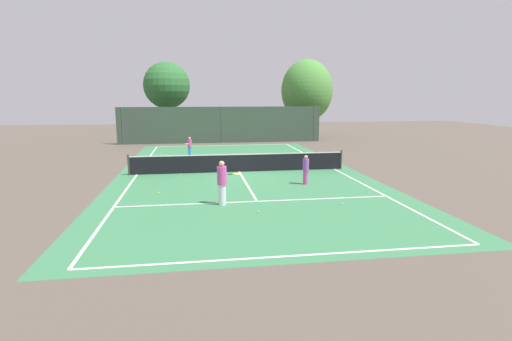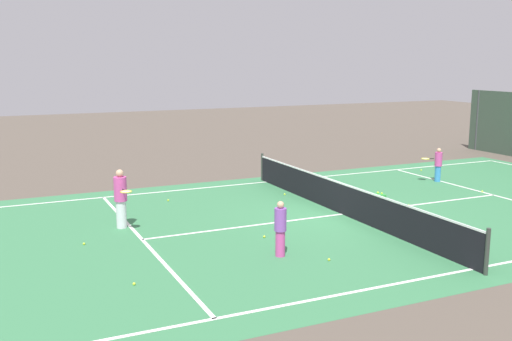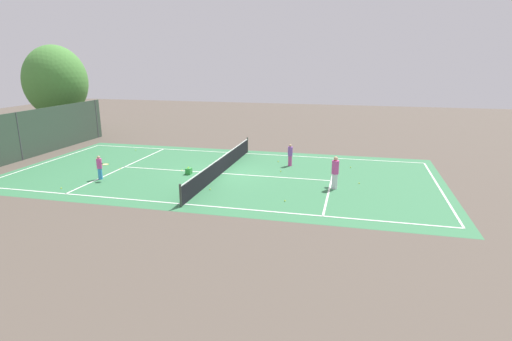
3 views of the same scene
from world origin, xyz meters
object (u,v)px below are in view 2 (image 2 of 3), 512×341
(player_0, at_px, (438,164))
(tennis_ball_3, at_px, (329,260))
(tennis_ball_6, at_px, (421,170))
(tennis_ball_0, at_px, (264,237))
(tennis_ball_2, at_px, (134,284))
(player_2, at_px, (280,228))
(tennis_ball_7, at_px, (482,191))
(tennis_ball_11, at_px, (285,194))
(tennis_ball_4, at_px, (409,205))
(tennis_ball_5, at_px, (84,244))
(ball_crate, at_px, (379,199))
(player_1, at_px, (121,198))
(tennis_ball_10, at_px, (168,200))

(player_0, relative_size, tennis_ball_3, 20.46)
(tennis_ball_6, bearing_deg, tennis_ball_0, -60.09)
(tennis_ball_0, height_order, tennis_ball_2, same)
(player_2, bearing_deg, tennis_ball_0, 168.82)
(player_0, relative_size, tennis_ball_6, 20.46)
(tennis_ball_7, bearing_deg, tennis_ball_0, -79.84)
(tennis_ball_2, relative_size, tennis_ball_11, 1.00)
(player_0, bearing_deg, tennis_ball_3, -54.68)
(player_0, bearing_deg, tennis_ball_7, 4.08)
(tennis_ball_2, bearing_deg, tennis_ball_11, 132.24)
(tennis_ball_4, relative_size, tennis_ball_11, 1.00)
(tennis_ball_3, bearing_deg, tennis_ball_5, -126.10)
(player_2, bearing_deg, tennis_ball_4, 113.68)
(tennis_ball_11, bearing_deg, ball_crate, 41.29)
(tennis_ball_4, bearing_deg, player_1, -98.98)
(tennis_ball_6, bearing_deg, tennis_ball_11, -77.60)
(ball_crate, bearing_deg, tennis_ball_10, -118.41)
(tennis_ball_11, bearing_deg, tennis_ball_5, -68.47)
(player_1, bearing_deg, tennis_ball_5, -46.51)
(tennis_ball_2, height_order, tennis_ball_11, same)
(tennis_ball_7, bearing_deg, tennis_ball_2, -75.01)
(player_0, bearing_deg, tennis_ball_0, -67.39)
(tennis_ball_5, relative_size, tennis_ball_7, 1.00)
(tennis_ball_4, bearing_deg, tennis_ball_10, -120.04)
(tennis_ball_5, distance_m, tennis_ball_11, 8.05)
(player_1, height_order, tennis_ball_7, player_1)
(player_2, height_order, tennis_ball_0, player_2)
(tennis_ball_10, bearing_deg, tennis_ball_0, 12.53)
(tennis_ball_5, bearing_deg, tennis_ball_0, 72.78)
(tennis_ball_5, bearing_deg, tennis_ball_2, 8.90)
(tennis_ball_2, distance_m, tennis_ball_11, 9.41)
(tennis_ball_3, bearing_deg, player_0, 125.32)
(tennis_ball_3, bearing_deg, player_2, -131.82)
(tennis_ball_0, bearing_deg, tennis_ball_5, -107.22)
(ball_crate, distance_m, tennis_ball_0, 5.47)
(player_0, xyz_separation_m, tennis_ball_4, (2.82, -3.68, -0.67))
(tennis_ball_7, bearing_deg, tennis_ball_4, -81.46)
(tennis_ball_0, distance_m, tennis_ball_4, 5.99)
(tennis_ball_6, distance_m, tennis_ball_10, 11.71)
(player_1, bearing_deg, tennis_ball_11, 105.76)
(player_0, bearing_deg, tennis_ball_5, -79.74)
(player_0, xyz_separation_m, player_1, (1.36, -12.88, 0.19))
(player_1, height_order, tennis_ball_0, player_1)
(tennis_ball_0, xyz_separation_m, tennis_ball_11, (-4.38, 2.91, 0.00))
(player_2, height_order, tennis_ball_7, player_2)
(ball_crate, relative_size, tennis_ball_6, 6.45)
(tennis_ball_7, bearing_deg, player_0, -175.92)
(ball_crate, bearing_deg, tennis_ball_6, 128.27)
(tennis_ball_0, relative_size, tennis_ball_10, 1.00)
(tennis_ball_3, bearing_deg, tennis_ball_2, -95.10)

